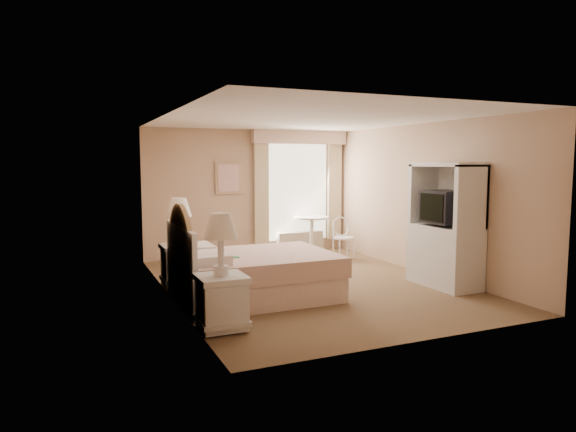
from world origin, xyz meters
name	(u,v)px	position (x,y,z in m)	size (l,w,h in m)	color
room	(310,203)	(0.00, 0.00, 1.25)	(4.21, 5.51, 2.51)	brown
window	(299,187)	(1.05, 2.65, 1.34)	(2.05, 0.22, 2.51)	white
framed_art	(228,178)	(-0.45, 2.71, 1.55)	(0.52, 0.04, 0.62)	tan
bed	(249,273)	(-1.12, -0.43, 0.35)	(2.11, 1.62, 1.43)	#E1A692
nightstand_near	(221,287)	(-1.84, -1.57, 0.49)	(0.53, 0.53, 1.29)	white
nightstand_far	(180,253)	(-1.84, 0.68, 0.49)	(0.54, 0.54, 1.31)	white
round_table	(312,229)	(1.21, 2.40, 0.50)	(0.71, 0.71, 0.75)	silver
cafe_chair	(343,234)	(1.51, 1.64, 0.47)	(0.42, 0.42, 0.81)	silver
armoire	(445,235)	(1.81, -0.92, 0.77)	(0.56, 1.12, 1.86)	white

